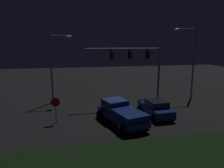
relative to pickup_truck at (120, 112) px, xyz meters
name	(u,v)px	position (x,y,z in m)	size (l,w,h in m)	color
ground_plane	(116,112)	(0.21, 2.69, -1.00)	(80.00, 80.00, 0.00)	black
grass_median	(152,165)	(0.21, -6.40, -0.95)	(27.80, 6.07, 0.10)	black
pickup_truck	(120,112)	(0.00, 0.00, 0.00)	(3.88, 5.75, 1.80)	navy
car_sedan	(156,108)	(3.66, 1.14, -0.26)	(2.61, 4.47, 1.51)	navy
traffic_signal_gantry	(138,60)	(3.27, 5.26, 3.90)	(8.32, 0.56, 6.50)	slate
street_lamp_left	(56,60)	(-5.60, 7.54, 3.85)	(2.47, 0.44, 7.65)	slate
street_lamp_right	(190,55)	(10.06, 6.28, 4.34)	(2.88, 0.44, 8.49)	slate
stop_sign	(55,105)	(-5.35, 1.02, 0.56)	(0.76, 0.08, 2.23)	slate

